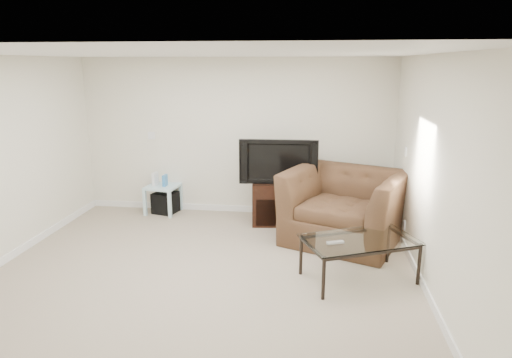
# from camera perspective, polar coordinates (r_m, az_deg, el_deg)

# --- Properties ---
(floor) EXTENTS (5.00, 5.00, 0.00)m
(floor) POSITION_cam_1_polar(r_m,az_deg,el_deg) (5.39, -7.09, -12.31)
(floor) COLOR tan
(floor) RESTS_ON ground
(ceiling) EXTENTS (5.00, 5.00, 0.00)m
(ceiling) POSITION_cam_1_polar(r_m,az_deg,el_deg) (4.83, -8.02, 15.30)
(ceiling) COLOR white
(ceiling) RESTS_ON ground
(wall_back) EXTENTS (5.00, 0.02, 2.50)m
(wall_back) POSITION_cam_1_polar(r_m,az_deg,el_deg) (7.36, -2.57, 5.24)
(wall_back) COLOR silver
(wall_back) RESTS_ON ground
(wall_right) EXTENTS (0.02, 5.00, 2.50)m
(wall_right) POSITION_cam_1_polar(r_m,az_deg,el_deg) (4.96, 21.66, -0.19)
(wall_right) COLOR silver
(wall_right) RESTS_ON ground
(plate_back) EXTENTS (0.12, 0.02, 0.12)m
(plate_back) POSITION_cam_1_polar(r_m,az_deg,el_deg) (7.71, -12.94, 5.31)
(plate_back) COLOR white
(plate_back) RESTS_ON wall_back
(plate_right_switch) EXTENTS (0.02, 0.09, 0.13)m
(plate_right_switch) POSITION_cam_1_polar(r_m,az_deg,el_deg) (6.48, 18.21, 3.31)
(plate_right_switch) COLOR white
(plate_right_switch) RESTS_ON wall_right
(plate_right_outlet) EXTENTS (0.02, 0.08, 0.12)m
(plate_right_outlet) POSITION_cam_1_polar(r_m,az_deg,el_deg) (6.44, 18.04, -5.53)
(plate_right_outlet) COLOR white
(plate_right_outlet) RESTS_ON wall_right
(tv_stand) EXTENTS (0.84, 0.62, 0.65)m
(tv_stand) POSITION_cam_1_polar(r_m,az_deg,el_deg) (7.04, 2.79, -2.90)
(tv_stand) COLOR black
(tv_stand) RESTS_ON floor
(dvd_player) EXTENTS (0.51, 0.38, 0.07)m
(dvd_player) POSITION_cam_1_polar(r_m,az_deg,el_deg) (6.94, 2.82, -1.28)
(dvd_player) COLOR black
(dvd_player) RESTS_ON tv_stand
(television) EXTENTS (1.09, 0.25, 0.67)m
(television) POSITION_cam_1_polar(r_m,az_deg,el_deg) (6.84, 2.86, 2.33)
(television) COLOR black
(television) RESTS_ON tv_stand
(side_table) EXTENTS (0.54, 0.54, 0.47)m
(side_table) POSITION_cam_1_polar(r_m,az_deg,el_deg) (7.67, -11.52, -2.47)
(side_table) COLOR #A3BEC5
(side_table) RESTS_ON floor
(subwoofer) EXTENTS (0.43, 0.43, 0.35)m
(subwoofer) POSITION_cam_1_polar(r_m,az_deg,el_deg) (7.69, -11.24, -2.93)
(subwoofer) COLOR black
(subwoofer) RESTS_ON floor
(game_console) EXTENTS (0.07, 0.16, 0.21)m
(game_console) POSITION_cam_1_polar(r_m,az_deg,el_deg) (7.61, -12.50, 0.01)
(game_console) COLOR white
(game_console) RESTS_ON side_table
(game_case) EXTENTS (0.05, 0.14, 0.18)m
(game_case) POSITION_cam_1_polar(r_m,az_deg,el_deg) (7.54, -11.31, -0.18)
(game_case) COLOR #337FCC
(game_case) RESTS_ON side_table
(recliner) EXTENTS (1.78, 1.49, 1.33)m
(recliner) POSITION_cam_1_polar(r_m,az_deg,el_deg) (6.33, 11.02, -1.95)
(recliner) COLOR brown
(recliner) RESTS_ON floor
(coffee_table) EXTENTS (1.42, 1.15, 0.49)m
(coffee_table) POSITION_cam_1_polar(r_m,az_deg,el_deg) (5.38, 12.71, -9.77)
(coffee_table) COLOR black
(coffee_table) RESTS_ON floor
(remote) EXTENTS (0.20, 0.12, 0.02)m
(remote) POSITION_cam_1_polar(r_m,az_deg,el_deg) (5.11, 9.88, -7.82)
(remote) COLOR #B2B2B7
(remote) RESTS_ON coffee_table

